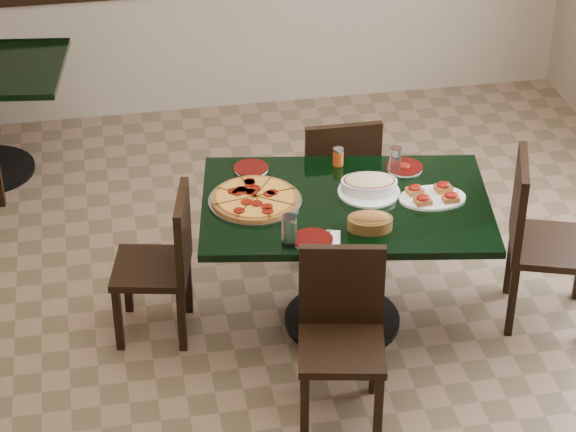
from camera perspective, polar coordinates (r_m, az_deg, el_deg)
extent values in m
plane|color=brown|center=(5.84, -0.04, -6.49)|extent=(5.50, 5.50, 0.00)
cube|color=black|center=(5.57, 2.95, 0.56)|extent=(1.56, 1.14, 0.04)
cylinder|color=black|center=(5.78, 2.85, -2.60)|extent=(0.12, 0.12, 0.71)
cylinder|color=black|center=(5.98, 2.76, -5.27)|extent=(0.61, 0.61, 0.03)
cube|color=black|center=(6.34, 2.38, 1.68)|extent=(0.42, 0.42, 0.04)
cube|color=black|center=(6.06, 2.81, 2.76)|extent=(0.42, 0.04, 0.45)
cube|color=black|center=(6.64, 3.51, 0.94)|extent=(0.04, 0.04, 0.41)
cube|color=black|center=(6.35, 4.25, -0.71)|extent=(0.04, 0.04, 0.41)
cube|color=black|center=(6.58, 0.49, 0.65)|extent=(0.04, 0.04, 0.41)
cube|color=black|center=(6.28, 1.10, -1.03)|extent=(0.04, 0.04, 0.41)
cube|color=black|center=(5.17, 2.74, -6.75)|extent=(0.46, 0.46, 0.04)
cube|color=black|center=(5.17, 2.74, -3.51)|extent=(0.40, 0.12, 0.42)
cube|color=black|center=(5.18, 0.85, -9.73)|extent=(0.05, 0.05, 0.38)
cube|color=black|center=(5.43, 0.84, -7.35)|extent=(0.05, 0.05, 0.38)
cube|color=black|center=(5.19, 4.61, -9.72)|extent=(0.05, 0.05, 0.38)
cube|color=black|center=(5.45, 4.40, -7.36)|extent=(0.05, 0.05, 0.38)
cube|color=black|center=(5.93, 13.30, -1.51)|extent=(0.55, 0.55, 0.04)
cube|color=black|center=(5.77, 11.67, 0.71)|extent=(0.18, 0.42, 0.46)
cube|color=black|center=(5.89, 11.31, -4.26)|extent=(0.05, 0.05, 0.42)
cube|color=black|center=(6.19, 11.22, -2.21)|extent=(0.05, 0.05, 0.42)
cube|color=black|center=(5.74, -6.95, -2.66)|extent=(0.45, 0.45, 0.04)
cube|color=black|center=(5.59, -5.37, -0.81)|extent=(0.12, 0.38, 0.41)
cube|color=black|center=(6.01, -8.16, -3.35)|extent=(0.05, 0.05, 0.37)
cube|color=black|center=(5.97, -5.10, -3.41)|extent=(0.05, 0.05, 0.37)
cube|color=black|center=(5.76, -8.62, -5.22)|extent=(0.05, 0.05, 0.37)
cube|color=black|center=(5.71, -5.41, -5.30)|extent=(0.05, 0.05, 0.37)
cylinder|color=#B6B7BE|center=(5.55, -1.69, 0.78)|extent=(0.47, 0.47, 0.01)
cylinder|color=brown|center=(5.54, -1.69, 0.88)|extent=(0.43, 0.43, 0.02)
cylinder|color=gold|center=(5.54, -1.69, 0.98)|extent=(0.39, 0.39, 0.01)
cylinder|color=white|center=(5.64, 4.13, 1.24)|extent=(0.31, 0.31, 0.01)
ellipsoid|color=beige|center=(5.60, 4.15, 1.80)|extent=(0.27, 0.20, 0.04)
ellipsoid|color=#B47231|center=(5.33, 4.20, -0.14)|extent=(0.20, 0.12, 0.08)
cylinder|color=white|center=(5.25, 1.26, -1.24)|extent=(0.19, 0.19, 0.01)
cylinder|color=#3C0504|center=(5.25, 1.26, -1.17)|extent=(0.19, 0.19, 0.00)
cylinder|color=white|center=(5.86, 5.93, 2.46)|extent=(0.19, 0.19, 0.01)
cylinder|color=#3C0504|center=(5.86, 5.94, 2.52)|extent=(0.19, 0.19, 0.00)
ellipsoid|color=#8C0C07|center=(5.86, 5.94, 2.54)|extent=(0.06, 0.06, 0.03)
cylinder|color=white|center=(5.82, -1.89, 2.42)|extent=(0.18, 0.18, 0.01)
cylinder|color=#3C0504|center=(5.82, -1.89, 2.48)|extent=(0.18, 0.18, 0.00)
cube|color=white|center=(5.27, 1.86, -1.17)|extent=(0.18, 0.18, 0.00)
cube|color=#B6B7BE|center=(5.27, 2.08, -1.11)|extent=(0.05, 0.14, 0.00)
cylinder|color=white|center=(5.81, 5.47, 2.89)|extent=(0.06, 0.06, 0.13)
cylinder|color=white|center=(5.19, 0.07, -0.76)|extent=(0.07, 0.07, 0.16)
cylinder|color=#D44D16|center=(5.85, 2.56, 2.99)|extent=(0.05, 0.05, 0.09)
cylinder|color=#B6B7BE|center=(5.83, 2.57, 3.39)|extent=(0.06, 0.06, 0.01)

